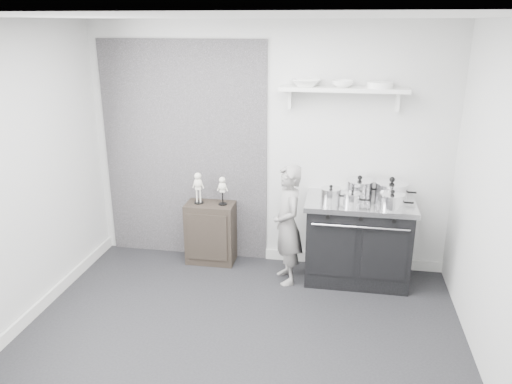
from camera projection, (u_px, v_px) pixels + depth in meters
ground at (234, 350)px, 4.27m from camera, size 4.00×4.00×0.00m
room_shell at (224, 160)px, 3.90m from camera, size 4.02×3.62×2.71m
wall_shelf at (343, 90)px, 5.06m from camera, size 1.30×0.26×0.24m
stove at (357, 240)px, 5.34m from camera, size 1.13×0.70×0.91m
side_cabinet at (211, 233)px, 5.76m from camera, size 0.55×0.32×0.71m
child at (288, 225)px, 5.23m from camera, size 0.46×0.55×1.30m
pot_front_left at (331, 195)px, 5.15m from camera, size 0.30×0.21×0.18m
pot_back_left at (359, 188)px, 5.30m from camera, size 0.38×0.29×0.23m
pot_back_right at (391, 191)px, 5.20m from camera, size 0.43×0.34×0.24m
pot_front_right at (392, 201)px, 4.95m from camera, size 0.33×0.25×0.19m
pot_front_center at (352, 198)px, 5.07m from camera, size 0.27×0.18×0.15m
skeleton_full at (198, 186)px, 5.60m from camera, size 0.12×0.07×0.41m
skeleton_torso at (222, 189)px, 5.56m from camera, size 0.10×0.07×0.37m
bowl_large at (306, 83)px, 5.09m from camera, size 0.30×0.30×0.07m
bowl_small at (343, 84)px, 5.03m from camera, size 0.22×0.22×0.07m
plate_stack at (380, 85)px, 4.98m from camera, size 0.26×0.26×0.06m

